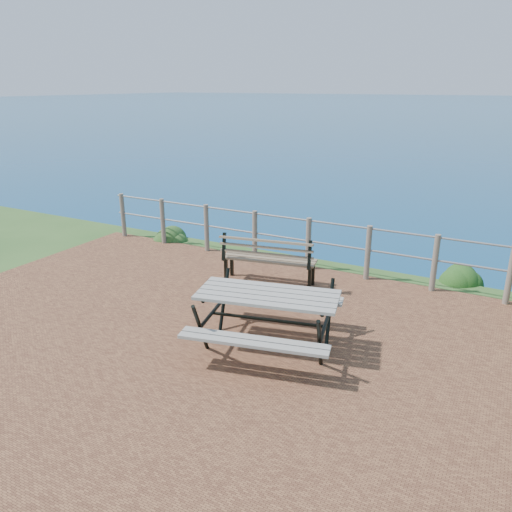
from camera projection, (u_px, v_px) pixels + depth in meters
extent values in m
cube|color=brown|center=(213.00, 345.00, 6.81)|extent=(10.00, 7.00, 0.12)
cylinder|color=#6B5B4C|center=(123.00, 215.00, 11.48)|extent=(0.10, 0.10, 1.00)
cylinder|color=#6B5B4C|center=(163.00, 221.00, 10.97)|extent=(0.10, 0.10, 1.00)
cylinder|color=#6B5B4C|center=(207.00, 228.00, 10.46)|extent=(0.10, 0.10, 1.00)
cylinder|color=#6B5B4C|center=(255.00, 235.00, 9.94)|extent=(0.10, 0.10, 1.00)
cylinder|color=#6B5B4C|center=(308.00, 244.00, 9.43)|extent=(0.10, 0.10, 1.00)
cylinder|color=#6B5B4C|center=(368.00, 253.00, 8.92)|extent=(0.10, 0.10, 1.00)
cylinder|color=#6B5B4C|center=(435.00, 263.00, 8.41)|extent=(0.10, 0.10, 1.00)
cylinder|color=#6B5B4C|center=(510.00, 275.00, 7.90)|extent=(0.10, 0.10, 1.00)
cylinder|color=slate|center=(309.00, 221.00, 9.28)|extent=(9.40, 0.04, 0.04)
cylinder|color=slate|center=(308.00, 241.00, 9.42)|extent=(9.40, 0.04, 0.04)
cube|color=gray|center=(268.00, 295.00, 6.50)|extent=(1.96, 1.15, 0.04)
cube|color=gray|center=(267.00, 316.00, 6.60)|extent=(1.85, 0.67, 0.04)
cube|color=gray|center=(267.00, 316.00, 6.60)|extent=(1.85, 0.67, 0.04)
cylinder|color=black|center=(267.00, 320.00, 6.62)|extent=(1.55, 0.40, 0.04)
cube|color=brown|center=(269.00, 259.00, 8.75)|extent=(1.69, 0.71, 0.04)
cube|color=brown|center=(269.00, 243.00, 8.65)|extent=(1.64, 0.43, 0.37)
cube|color=black|center=(269.00, 271.00, 8.82)|extent=(0.06, 0.07, 0.45)
cube|color=black|center=(269.00, 271.00, 8.82)|extent=(0.06, 0.07, 0.45)
cube|color=black|center=(269.00, 271.00, 8.82)|extent=(0.06, 0.07, 0.45)
cube|color=black|center=(269.00, 271.00, 8.82)|extent=(0.06, 0.07, 0.45)
ellipsoid|color=#284E1D|center=(175.00, 241.00, 11.36)|extent=(0.82, 0.82, 0.58)
ellipsoid|color=#1F4314|center=(457.00, 278.00, 9.18)|extent=(0.68, 0.68, 0.38)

